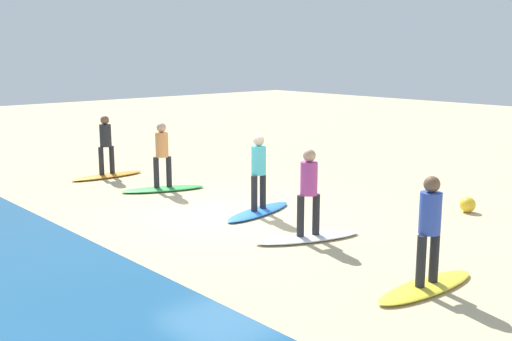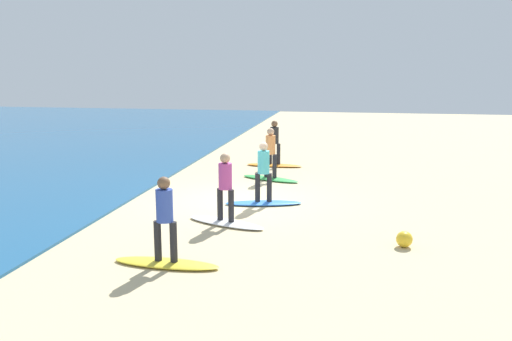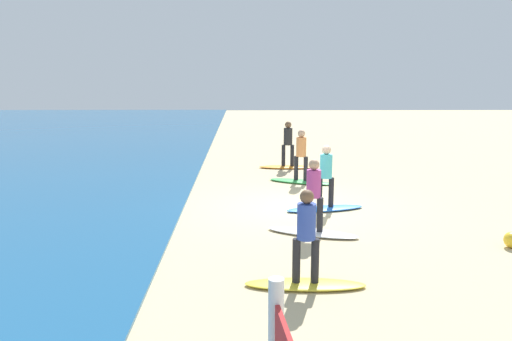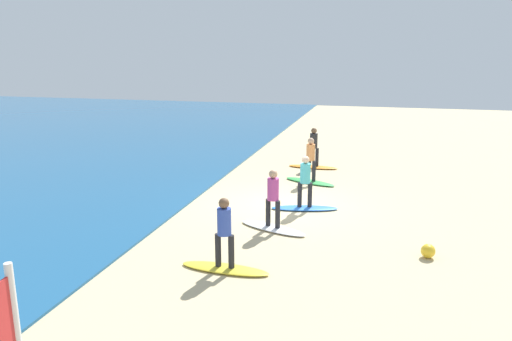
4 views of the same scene
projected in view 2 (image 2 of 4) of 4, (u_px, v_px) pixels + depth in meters
The scene contains 12 objects.
ground_plane at pixel (239, 201), 15.37m from camera, with size 60.00×60.00×0.00m, color #CCB789.
surfboard_yellow at pixel (166, 263), 10.43m from camera, with size 2.10×0.56×0.09m, color yellow.
surfer_yellow at pixel (165, 213), 10.24m from camera, with size 0.32×0.46×1.64m.
surfboard_white at pixel (226, 223), 13.12m from camera, with size 2.10×0.56×0.09m, color white.
surfer_white at pixel (225, 182), 12.93m from camera, with size 0.32×0.44×1.64m.
surfboard_blue at pixel (263, 203), 14.98m from camera, with size 2.10×0.56×0.09m, color blue.
surfer_blue at pixel (263, 167), 14.79m from camera, with size 0.32×0.45×1.64m.
surfboard_green at pixel (270, 179), 18.19m from camera, with size 2.10×0.56×0.09m, color green.
surfer_green at pixel (270, 149), 18.01m from camera, with size 0.32×0.44×1.64m.
surfboard_orange at pixel (274, 165), 20.61m from camera, with size 2.10×0.56×0.09m, color orange.
surfer_orange at pixel (274, 139), 20.42m from camera, with size 0.32×0.46×1.64m.
beach_ball at pixel (404, 239), 11.46m from camera, with size 0.34×0.34×0.34m, color yellow.
Camera 2 is at (-14.59, -3.16, 3.76)m, focal length 38.43 mm.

